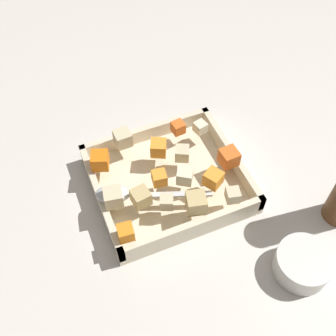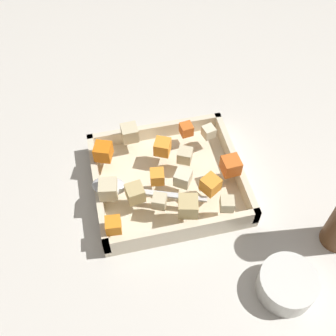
{
  "view_description": "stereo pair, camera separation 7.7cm",
  "coord_description": "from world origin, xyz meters",
  "views": [
    {
      "loc": [
        -0.18,
        -0.45,
        0.68
      ],
      "look_at": [
        -0.0,
        -0.02,
        0.06
      ],
      "focal_mm": 44.16,
      "sensor_mm": 36.0,
      "label": 1
    },
    {
      "loc": [
        -0.1,
        -0.47,
        0.68
      ],
      "look_at": [
        -0.0,
        -0.02,
        0.06
      ],
      "focal_mm": 44.16,
      "sensor_mm": 36.0,
      "label": 2
    }
  ],
  "objects": [
    {
      "name": "carrot_chunk_center",
      "position": [
        0.11,
        -0.04,
        0.06
      ],
      "size": [
        0.03,
        0.03,
        0.03
      ],
      "primitive_type": "cube",
      "rotation": [
        0.0,
        0.0,
        0.06
      ],
      "color": "orange",
      "rests_on": "baking_dish"
    },
    {
      "name": "potato_chunk_corner_se",
      "position": [
        -0.07,
        -0.06,
        0.06
      ],
      "size": [
        0.03,
        0.03,
        0.03
      ],
      "primitive_type": "cube",
      "rotation": [
        0.0,
        0.0,
        1.72
      ],
      "color": "tan",
      "rests_on": "baking_dish"
    },
    {
      "name": "baking_dish",
      "position": [
        -0.0,
        -0.02,
        0.01
      ],
      "size": [
        0.28,
        0.25,
        0.05
      ],
      "color": "beige",
      "rests_on": "ground_plane"
    },
    {
      "name": "potato_chunk_far_right",
      "position": [
        -0.12,
        -0.05,
        0.06
      ],
      "size": [
        0.04,
        0.04,
        0.03
      ],
      "primitive_type": "cube",
      "rotation": [
        0.0,
        0.0,
        4.54
      ],
      "color": "beige",
      "rests_on": "baking_dish"
    },
    {
      "name": "carrot_chunk_under_handle",
      "position": [
        0.06,
        0.07,
        0.06
      ],
      "size": [
        0.03,
        0.03,
        0.02
      ],
      "primitive_type": "cube",
      "rotation": [
        0.0,
        0.0,
        3.26
      ],
      "color": "orange",
      "rests_on": "baking_dish"
    },
    {
      "name": "potato_chunk_near_left",
      "position": [
        0.04,
        -0.0,
        0.06
      ],
      "size": [
        0.04,
        0.04,
        0.03
      ],
      "primitive_type": "cube",
      "rotation": [
        0.0,
        0.0,
        2.69
      ],
      "color": "beige",
      "rests_on": "baking_dish"
    },
    {
      "name": "potato_chunk_heap_top",
      "position": [
        -0.03,
        -0.09,
        0.06
      ],
      "size": [
        0.03,
        0.03,
        0.02
      ],
      "primitive_type": "cube",
      "rotation": [
        0.0,
        0.0,
        1.17
      ],
      "color": "beige",
      "rests_on": "baking_dish"
    },
    {
      "name": "potato_chunk_mid_right",
      "position": [
        0.08,
        -0.12,
        0.06
      ],
      "size": [
        0.03,
        0.03,
        0.02
      ],
      "primitive_type": "cube",
      "rotation": [
        0.0,
        0.0,
        2.91
      ],
      "color": "beige",
      "rests_on": "baking_dish"
    },
    {
      "name": "carrot_chunk_near_spoon",
      "position": [
        -0.12,
        -0.12,
        0.06
      ],
      "size": [
        0.03,
        0.03,
        0.03
      ],
      "primitive_type": "cube",
      "rotation": [
        0.0,
        0.0,
        1.48
      ],
      "color": "orange",
      "rests_on": "baking_dish"
    },
    {
      "name": "small_prep_bowl",
      "position": [
        0.14,
        -0.27,
        0.02
      ],
      "size": [
        0.1,
        0.1,
        0.05
      ],
      "primitive_type": "cylinder",
      "color": "silver",
      "rests_on": "ground_plane"
    },
    {
      "name": "ground_plane",
      "position": [
        0.0,
        0.0,
        0.0
      ],
      "size": [
        4.0,
        4.0,
        0.0
      ],
      "primitive_type": "plane",
      "color": "beige"
    },
    {
      "name": "potato_chunk_corner_ne",
      "position": [
        0.1,
        0.05,
        0.06
      ],
      "size": [
        0.03,
        0.03,
        0.02
      ],
      "primitive_type": "cube",
      "rotation": [
        0.0,
        0.0,
        0.24
      ],
      "color": "beige",
      "rests_on": "baking_dish"
    },
    {
      "name": "serving_spoon",
      "position": [
        -0.1,
        -0.04,
        0.06
      ],
      "size": [
        0.21,
        0.1,
        0.02
      ],
      "rotation": [
        0.0,
        0.0,
        5.92
      ],
      "color": "silver",
      "rests_on": "baking_dish"
    },
    {
      "name": "carrot_chunk_mid_left",
      "position": [
        0.07,
        -0.08,
        0.06
      ],
      "size": [
        0.04,
        0.04,
        0.03
      ],
      "primitive_type": "cube",
      "rotation": [
        0.0,
        0.0,
        0.54
      ],
      "color": "orange",
      "rests_on": "baking_dish"
    },
    {
      "name": "carrot_chunk_heap_side",
      "position": [
        -0.11,
        0.04,
        0.06
      ],
      "size": [
        0.04,
        0.04,
        0.03
      ],
      "primitive_type": "cube",
      "rotation": [
        0.0,
        0.0,
        5.93
      ],
      "color": "orange",
      "rests_on": "baking_dish"
    },
    {
      "name": "potato_chunk_rim_edge",
      "position": [
        0.02,
        -0.05,
        0.06
      ],
      "size": [
        0.04,
        0.04,
        0.03
      ],
      "primitive_type": "cube",
      "rotation": [
        0.0,
        0.0,
        4.13
      ],
      "color": "beige",
      "rests_on": "baking_dish"
    },
    {
      "name": "carrot_chunk_front_center",
      "position": [
        -0.02,
        -0.04,
        0.06
      ],
      "size": [
        0.03,
        0.03,
        0.03
      ],
      "primitive_type": "cube",
      "rotation": [
        0.0,
        0.0,
        3.0
      ],
      "color": "orange",
      "rests_on": "baking_dish"
    },
    {
      "name": "potato_chunk_near_right",
      "position": [
        -0.06,
        0.08,
        0.06
      ],
      "size": [
        0.03,
        0.03,
        0.03
      ],
      "primitive_type": "cube",
      "rotation": [
        0.0,
        0.0,
        4.75
      ],
      "color": "beige",
      "rests_on": "baking_dish"
    },
    {
      "name": "carrot_chunk_far_left",
      "position": [
        0.0,
        0.03,
        0.06
      ],
      "size": [
        0.04,
        0.04,
        0.03
      ],
      "primitive_type": "cube",
      "rotation": [
        0.0,
        0.0,
        4.27
      ],
      "color": "orange",
      "rests_on": "baking_dish"
    },
    {
      "name": "potato_chunk_back_center",
      "position": [
        0.01,
        -0.11,
        0.07
      ],
      "size": [
        0.04,
        0.04,
        0.03
      ],
      "primitive_type": "cube",
      "rotation": [
        0.0,
        0.0,
        1.33
      ],
      "color": "tan",
      "rests_on": "baking_dish"
    }
  ]
}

